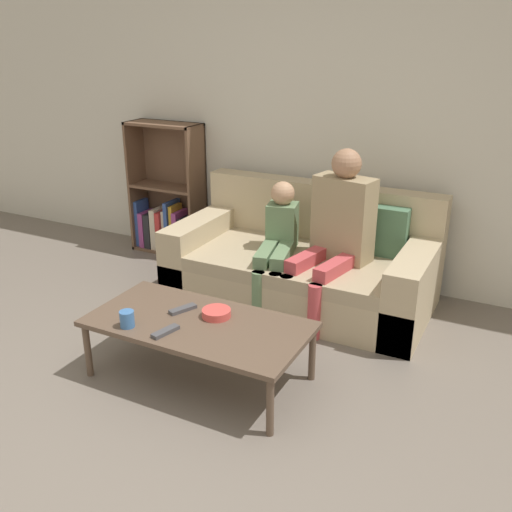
% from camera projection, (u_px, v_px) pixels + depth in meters
% --- Properties ---
extents(ground_plane, '(22.00, 22.00, 0.00)m').
position_uv_depth(ground_plane, '(118.00, 458.00, 2.72)').
color(ground_plane, '#70665B').
extents(wall_back, '(12.00, 0.06, 2.60)m').
position_uv_depth(wall_back, '(323.00, 115.00, 4.39)').
color(wall_back, beige).
rests_on(wall_back, ground_plane).
extents(couch, '(1.90, 0.97, 0.82)m').
position_uv_depth(couch, '(304.00, 266.00, 4.26)').
color(couch, tan).
rests_on(couch, ground_plane).
extents(bookshelf, '(0.67, 0.28, 1.17)m').
position_uv_depth(bookshelf, '(168.00, 205.00, 5.18)').
color(bookshelf, brown).
rests_on(bookshelf, ground_plane).
extents(coffee_table, '(1.26, 0.64, 0.37)m').
position_uv_depth(coffee_table, '(198.00, 326.00, 3.24)').
color(coffee_table, brown).
rests_on(coffee_table, ground_plane).
extents(person_adult, '(0.49, 0.71, 1.17)m').
position_uv_depth(person_adult, '(338.00, 224.00, 3.94)').
color(person_adult, '#C6474C').
rests_on(person_adult, ground_plane).
extents(person_child, '(0.35, 0.68, 0.89)m').
position_uv_depth(person_child, '(278.00, 240.00, 4.12)').
color(person_child, '#66845B').
rests_on(person_child, ground_plane).
extents(cup_near, '(0.08, 0.08, 0.09)m').
position_uv_depth(cup_near, '(127.00, 319.00, 3.16)').
color(cup_near, '#3D70B2').
rests_on(cup_near, coffee_table).
extents(tv_remote_0, '(0.11, 0.17, 0.02)m').
position_uv_depth(tv_remote_0, '(183.00, 309.00, 3.35)').
color(tv_remote_0, '#47474C').
rests_on(tv_remote_0, coffee_table).
extents(tv_remote_1, '(0.09, 0.18, 0.02)m').
position_uv_depth(tv_remote_1, '(165.00, 332.00, 3.10)').
color(tv_remote_1, '#47474C').
rests_on(tv_remote_1, coffee_table).
extents(snack_bowl, '(0.17, 0.17, 0.05)m').
position_uv_depth(snack_bowl, '(216.00, 313.00, 3.28)').
color(snack_bowl, '#DB4C47').
rests_on(snack_bowl, coffee_table).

